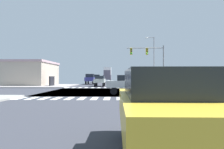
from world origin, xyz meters
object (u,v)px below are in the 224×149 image
(street_lamp, at_px, (153,57))
(sedan_nearside_1, at_px, (180,81))
(sedan_trailing_3, at_px, (128,83))
(sedan_outer_5, at_px, (100,80))
(traffic_signal_mast, at_px, (149,57))
(box_truck_leading_1, at_px, (107,74))
(pickup_queued_2, at_px, (90,79))
(bank_building, at_px, (25,73))
(pickup_farside_1, at_px, (97,78))
(sedan_crossing_2, at_px, (164,106))

(street_lamp, height_order, sedan_nearside_1, street_lamp)
(sedan_trailing_3, xyz_separation_m, sedan_outer_5, (-4.18, 14.89, 0.00))
(traffic_signal_mast, distance_m, sedan_outer_5, 9.77)
(traffic_signal_mast, relative_size, box_truck_leading_1, 0.92)
(pickup_queued_2, relative_size, sedan_trailing_3, 1.19)
(street_lamp, bearing_deg, sedan_outer_5, -163.03)
(street_lamp, height_order, bank_building, street_lamp)
(pickup_queued_2, xyz_separation_m, box_truck_leading_1, (3.00, 18.55, 1.27))
(bank_building, relative_size, sedan_trailing_3, 2.92)
(box_truck_leading_1, relative_size, sedan_trailing_3, 1.67)
(sedan_nearside_1, relative_size, pickup_farside_1, 0.84)
(traffic_signal_mast, relative_size, bank_building, 0.53)
(pickup_farside_1, relative_size, sedan_outer_5, 1.19)
(traffic_signal_mast, relative_size, street_lamp, 0.71)
(street_lamp, xyz_separation_m, sedan_crossing_2, (-6.01, -32.71, -4.41))
(traffic_signal_mast, height_order, pickup_queued_2, traffic_signal_mast)
(sedan_crossing_2, relative_size, sedan_outer_5, 1.00)
(street_lamp, bearing_deg, sedan_trailing_3, -108.02)
(sedan_nearside_1, distance_m, sedan_trailing_3, 10.22)
(box_truck_leading_1, bearing_deg, sedan_outer_5, 90.00)
(box_truck_leading_1, bearing_deg, pickup_farside_1, 56.42)
(bank_building, xyz_separation_m, sedan_outer_5, (15.43, -3.68, -1.27))
(bank_building, bearing_deg, pickup_farside_1, 57.88)
(sedan_trailing_3, bearing_deg, pickup_queued_2, 16.43)
(sedan_crossing_2, xyz_separation_m, sedan_trailing_3, (0.18, 14.77, 0.00))
(street_lamp, height_order, sedan_trailing_3, street_lamp)
(pickup_farside_1, bearing_deg, bank_building, 57.88)
(pickup_queued_2, bearing_deg, pickup_farside_1, -90.00)
(pickup_queued_2, bearing_deg, sedan_outer_5, 107.61)
(pickup_farside_1, distance_m, box_truck_leading_1, 5.57)
(box_truck_leading_1, bearing_deg, sedan_crossing_2, 93.97)
(bank_building, bearing_deg, street_lamp, -1.40)
(street_lamp, height_order, pickup_farside_1, street_lamp)
(bank_building, distance_m, sedan_outer_5, 15.91)
(pickup_queued_2, xyz_separation_m, sedan_trailing_3, (7.18, -24.34, -0.17))
(sedan_nearside_1, bearing_deg, street_lamp, -171.63)
(sedan_nearside_1, xyz_separation_m, sedan_trailing_3, (-7.45, -7.00, 0.00))
(box_truck_leading_1, bearing_deg, pickup_queued_2, 80.81)
(pickup_farside_1, relative_size, sedan_crossing_2, 1.19)
(sedan_trailing_3, bearing_deg, sedan_nearside_1, -46.77)
(box_truck_leading_1, bearing_deg, sedan_trailing_3, 95.56)
(street_lamp, xyz_separation_m, sedan_outer_5, (-10.01, -3.06, -4.41))
(bank_building, relative_size, pickup_queued_2, 2.47)
(street_lamp, xyz_separation_m, sedan_trailing_3, (-5.84, -17.94, -4.41))
(sedan_crossing_2, bearing_deg, box_truck_leading_1, 93.97)
(sedan_nearside_1, bearing_deg, sedan_outer_5, -124.16)
(street_lamp, height_order, sedan_crossing_2, street_lamp)
(traffic_signal_mast, distance_m, street_lamp, 7.21)
(traffic_signal_mast, xyz_separation_m, sedan_trailing_3, (-3.96, -11.01, -3.77))
(sedan_trailing_3, distance_m, sedan_outer_5, 15.46)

